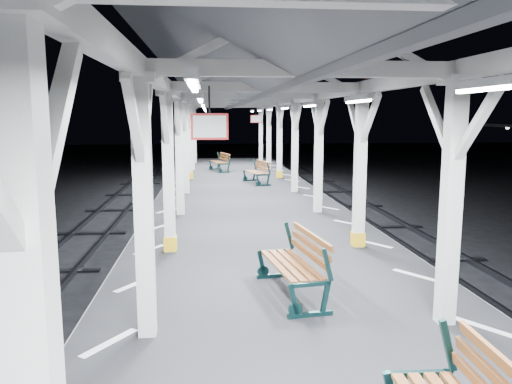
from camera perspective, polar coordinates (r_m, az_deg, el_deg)
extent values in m
plane|color=black|center=(9.13, 2.60, -15.95)|extent=(120.00, 120.00, 0.00)
cube|color=black|center=(8.93, 2.63, -13.03)|extent=(6.00, 50.00, 1.00)
cube|color=silver|center=(8.77, -13.67, -10.19)|extent=(1.00, 48.00, 0.01)
cube|color=silver|center=(9.41, 17.78, -9.05)|extent=(1.00, 48.00, 0.01)
cube|color=#2D2D33|center=(9.59, -25.80, -15.07)|extent=(0.08, 60.00, 0.16)
cube|color=silver|center=(2.65, -24.07, -19.23)|extent=(0.22, 0.22, 3.20)
cube|color=silver|center=(2.40, -26.66, 18.67)|extent=(0.40, 0.40, 0.12)
cube|color=silver|center=(2.88, -22.03, 6.92)|extent=(0.10, 0.99, 0.99)
cube|color=silver|center=(6.38, -12.70, -2.42)|extent=(0.22, 0.22, 3.20)
cube|color=silver|center=(6.28, -13.22, 12.61)|extent=(0.40, 0.40, 0.12)
cube|color=silver|center=(6.81, -12.45, 8.02)|extent=(0.10, 0.99, 0.99)
cube|color=silver|center=(5.72, -13.77, 7.88)|extent=(0.10, 0.99, 0.99)
cube|color=silver|center=(10.32, -9.96, 1.86)|extent=(0.22, 0.22, 3.20)
cube|color=silver|center=(10.25, -10.21, 11.10)|extent=(0.40, 0.40, 0.12)
cube|color=gold|center=(10.58, -9.76, -5.80)|extent=(0.26, 0.26, 0.30)
cube|color=silver|center=(10.79, -9.90, 8.28)|extent=(0.10, 0.99, 0.99)
cube|color=silver|center=(9.70, -10.39, 8.23)|extent=(0.10, 0.99, 0.99)
cube|color=silver|center=(14.29, -8.73, 3.76)|extent=(0.22, 0.22, 3.20)
cube|color=silver|center=(14.24, -8.89, 10.43)|extent=(0.40, 0.40, 0.12)
cube|color=silver|center=(14.78, -8.72, 8.39)|extent=(0.10, 0.99, 0.99)
cube|color=silver|center=(13.69, -8.97, 8.37)|extent=(0.10, 0.99, 0.99)
cube|color=silver|center=(18.27, -8.04, 4.84)|extent=(0.22, 0.22, 3.20)
cube|color=silver|center=(18.24, -8.15, 10.05)|extent=(0.40, 0.40, 0.12)
cube|color=silver|center=(18.78, -8.04, 8.45)|extent=(0.10, 0.99, 0.99)
cube|color=silver|center=(17.68, -8.20, 8.44)|extent=(0.10, 0.99, 0.99)
cube|color=silver|center=(22.26, -7.59, 5.53)|extent=(0.22, 0.22, 3.20)
cube|color=silver|center=(22.23, -7.68, 9.80)|extent=(0.40, 0.40, 0.12)
cube|color=gold|center=(22.38, -7.52, 1.90)|extent=(0.26, 0.26, 0.30)
cube|color=silver|center=(22.78, -7.60, 8.49)|extent=(0.10, 0.99, 0.99)
cube|color=silver|center=(21.68, -7.71, 8.48)|extent=(0.10, 0.99, 0.99)
cube|color=silver|center=(26.25, -7.28, 6.01)|extent=(0.22, 0.22, 3.20)
cube|color=silver|center=(26.23, -7.35, 9.63)|extent=(0.40, 0.40, 0.12)
cube|color=silver|center=(26.77, -7.29, 8.52)|extent=(0.10, 0.99, 0.99)
cube|color=silver|center=(25.68, -7.37, 8.51)|extent=(0.10, 0.99, 0.99)
cube|color=silver|center=(30.25, -7.05, 6.36)|extent=(0.22, 0.22, 3.20)
cube|color=silver|center=(30.23, -7.11, 9.51)|extent=(0.40, 0.40, 0.12)
cube|color=silver|center=(30.77, -7.06, 8.54)|extent=(0.10, 0.99, 0.99)
cube|color=silver|center=(29.67, -7.12, 8.54)|extent=(0.10, 0.99, 0.99)
cube|color=silver|center=(7.09, 21.36, -1.71)|extent=(0.22, 0.22, 3.20)
cube|color=silver|center=(7.00, 22.13, 11.79)|extent=(0.40, 0.40, 0.12)
cube|color=silver|center=(7.48, 19.95, 7.75)|extent=(0.10, 0.99, 0.99)
cube|color=silver|center=(6.50, 24.12, 7.45)|extent=(0.10, 0.99, 0.99)
cube|color=silver|center=(10.77, 11.79, 2.09)|extent=(0.22, 0.22, 3.20)
cube|color=silver|center=(10.71, 12.07, 10.94)|extent=(0.40, 0.40, 0.12)
cube|color=gold|center=(11.02, 11.56, -5.27)|extent=(0.26, 0.26, 0.30)
cube|color=silver|center=(11.22, 11.14, 8.26)|extent=(0.10, 0.99, 0.99)
cube|color=silver|center=(10.17, 12.92, 8.17)|extent=(0.10, 0.99, 0.99)
cube|color=silver|center=(14.62, 7.16, 3.91)|extent=(0.22, 0.22, 3.20)
cube|color=silver|center=(14.57, 7.28, 10.42)|extent=(0.40, 0.40, 0.12)
cube|color=silver|center=(15.10, 6.78, 8.43)|extent=(0.10, 0.99, 0.99)
cube|color=silver|center=(14.03, 7.74, 8.40)|extent=(0.10, 0.99, 0.99)
cube|color=silver|center=(18.53, 4.46, 4.95)|extent=(0.22, 0.22, 3.20)
cube|color=silver|center=(18.49, 4.52, 10.09)|extent=(0.40, 0.40, 0.12)
cube|color=silver|center=(19.03, 4.21, 8.52)|extent=(0.10, 0.99, 0.99)
cube|color=silver|center=(17.95, 4.81, 8.50)|extent=(0.10, 0.99, 0.99)
cube|color=silver|center=(22.47, 2.70, 5.62)|extent=(0.22, 0.22, 3.20)
cube|color=silver|center=(22.44, 2.73, 9.86)|extent=(0.40, 0.40, 0.12)
cube|color=gold|center=(22.59, 2.68, 2.03)|extent=(0.26, 0.26, 0.30)
cube|color=silver|center=(22.98, 2.53, 8.56)|extent=(0.10, 0.99, 0.99)
cube|color=silver|center=(21.90, 2.93, 8.55)|extent=(0.10, 0.99, 0.99)
cube|color=silver|center=(26.43, 1.47, 6.09)|extent=(0.22, 0.22, 3.20)
cube|color=silver|center=(26.41, 1.48, 9.69)|extent=(0.40, 0.40, 0.12)
cube|color=silver|center=(26.95, 1.33, 8.59)|extent=(0.10, 0.99, 0.99)
cube|color=silver|center=(25.86, 1.63, 8.58)|extent=(0.10, 0.99, 0.99)
cube|color=silver|center=(30.40, 0.55, 6.44)|extent=(0.22, 0.22, 3.20)
cube|color=silver|center=(30.38, 0.56, 9.57)|extent=(0.40, 0.40, 0.12)
cube|color=silver|center=(30.93, 0.45, 8.61)|extent=(0.10, 0.99, 0.99)
cube|color=silver|center=(29.83, 0.67, 8.60)|extent=(0.10, 0.99, 0.99)
cube|color=silver|center=(8.27, -11.37, 12.51)|extent=(0.18, 48.00, 0.24)
cube|color=silver|center=(8.83, 16.07, 12.10)|extent=(0.18, 48.00, 0.24)
cube|color=silver|center=(6.35, 5.48, 13.84)|extent=(4.20, 0.14, 0.20)
cube|color=silver|center=(10.30, 1.18, 11.90)|extent=(4.20, 0.14, 0.20)
cube|color=silver|center=(14.27, -0.71, 11.01)|extent=(4.20, 0.14, 0.20)
cube|color=silver|center=(18.26, -1.77, 10.51)|extent=(4.20, 0.14, 0.20)
cube|color=silver|center=(22.25, -2.45, 10.18)|extent=(4.20, 0.14, 0.20)
cube|color=silver|center=(26.25, -2.92, 9.95)|extent=(4.20, 0.14, 0.20)
cube|color=silver|center=(30.24, -3.27, 9.78)|extent=(4.20, 0.14, 0.20)
cube|color=silver|center=(8.43, 2.86, 18.90)|extent=(0.16, 48.00, 0.20)
cube|color=#505358|center=(8.29, -6.47, 16.37)|extent=(2.80, 49.00, 1.45)
cube|color=#505358|center=(8.65, 11.74, 15.92)|extent=(2.80, 49.00, 1.45)
cube|color=silver|center=(4.22, -7.16, 12.61)|extent=(0.10, 1.35, 0.08)
cube|color=white|center=(4.22, -7.15, 11.93)|extent=(0.05, 1.25, 0.05)
cube|color=silver|center=(8.22, -6.37, 10.70)|extent=(0.10, 1.35, 0.08)
cube|color=white|center=(8.22, -6.36, 10.35)|extent=(0.05, 1.25, 0.05)
cube|color=silver|center=(12.22, -6.09, 10.03)|extent=(0.10, 1.35, 0.08)
cube|color=white|center=(12.22, -6.09, 9.80)|extent=(0.05, 1.25, 0.05)
cube|color=silver|center=(16.22, -5.96, 9.70)|extent=(0.10, 1.35, 0.08)
cube|color=white|center=(16.21, -5.95, 9.52)|extent=(0.05, 1.25, 0.05)
cube|color=silver|center=(20.21, -5.87, 9.50)|extent=(0.10, 1.35, 0.08)
cube|color=white|center=(20.21, -5.87, 9.36)|extent=(0.05, 1.25, 0.05)
cube|color=silver|center=(24.21, -5.82, 9.36)|extent=(0.10, 1.35, 0.08)
cube|color=white|center=(24.21, -5.82, 9.24)|extent=(0.05, 1.25, 0.05)
cube|color=silver|center=(28.21, -5.78, 9.26)|extent=(0.10, 1.35, 0.08)
cube|color=white|center=(28.21, -5.78, 9.16)|extent=(0.05, 1.25, 0.05)
cube|color=silver|center=(4.90, 25.57, 11.29)|extent=(0.10, 1.35, 0.08)
cube|color=white|center=(4.90, 25.53, 10.71)|extent=(0.05, 1.25, 0.05)
cube|color=silver|center=(8.59, 11.57, 10.49)|extent=(0.10, 1.35, 0.08)
cube|color=white|center=(8.58, 11.56, 10.15)|extent=(0.05, 1.25, 0.05)
cube|color=silver|center=(12.47, 6.13, 10.01)|extent=(0.10, 1.35, 0.08)
cube|color=white|center=(12.47, 6.13, 9.78)|extent=(0.05, 1.25, 0.05)
cube|color=silver|center=(16.40, 3.30, 9.72)|extent=(0.10, 1.35, 0.08)
cube|color=white|center=(16.40, 3.29, 9.55)|extent=(0.05, 1.25, 0.05)
cube|color=silver|center=(20.37, 1.56, 9.53)|extent=(0.10, 1.35, 0.08)
cube|color=white|center=(20.37, 1.56, 9.39)|extent=(0.05, 1.25, 0.05)
cube|color=silver|center=(24.34, 0.40, 9.40)|extent=(0.10, 1.35, 0.08)
cube|color=white|center=(24.34, 0.40, 9.28)|extent=(0.05, 1.25, 0.05)
cube|color=silver|center=(28.32, -0.44, 9.31)|extent=(0.10, 1.35, 0.08)
cube|color=white|center=(28.32, -0.44, 9.20)|extent=(0.05, 1.25, 0.05)
cylinder|color=black|center=(6.73, -5.37, 10.48)|extent=(0.02, 0.02, 0.36)
cube|color=red|center=(6.73, -5.32, 7.46)|extent=(0.50, 0.03, 0.35)
cube|color=white|center=(6.73, -5.32, 7.46)|extent=(0.44, 0.04, 0.29)
cylinder|color=black|center=(22.98, -0.01, 9.24)|extent=(0.02, 0.02, 0.36)
cube|color=red|center=(22.98, -0.01, 8.36)|extent=(0.50, 0.03, 0.35)
cube|color=white|center=(22.98, -0.01, 8.36)|extent=(0.44, 0.05, 0.29)
cube|color=black|center=(33.88, 21.24, 4.47)|extent=(0.20, 0.20, 3.30)
sphere|color=silver|center=(28.59, 26.81, 6.61)|extent=(0.20, 0.20, 0.20)
sphere|color=silver|center=(33.82, 21.38, 7.13)|extent=(0.20, 0.20, 0.20)
cube|color=black|center=(5.01, 21.07, -16.02)|extent=(0.19, 0.06, 0.50)
cube|color=black|center=(7.28, 6.20, -13.75)|extent=(0.67, 0.16, 0.07)
cube|color=black|center=(7.12, 4.34, -12.32)|extent=(0.18, 0.08, 0.51)
cube|color=black|center=(7.27, 7.91, -11.92)|extent=(0.16, 0.08, 0.51)
cube|color=black|center=(7.12, 8.16, -8.22)|extent=(0.19, 0.08, 0.49)
cube|color=black|center=(8.86, 2.22, -9.54)|extent=(0.67, 0.16, 0.07)
cube|color=black|center=(8.73, 0.68, -8.28)|extent=(0.18, 0.08, 0.51)
cube|color=black|center=(8.86, 3.63, -8.06)|extent=(0.16, 0.08, 0.51)
cube|color=black|center=(8.74, 3.80, -4.98)|extent=(0.19, 0.08, 0.49)
cube|color=brown|center=(7.85, 2.48, -8.40)|extent=(0.34, 1.68, 0.04)
cube|color=brown|center=(7.89, 3.50, -8.32)|extent=(0.34, 1.68, 0.04)
cube|color=brown|center=(7.93, 4.50, -8.23)|extent=(0.34, 1.68, 0.04)
cube|color=brown|center=(7.98, 5.50, -8.15)|extent=(0.34, 1.68, 0.04)
cube|color=brown|center=(7.96, 6.04, -7.03)|extent=(0.30, 1.68, 0.11)
cube|color=brown|center=(7.93, 6.21, -6.02)|extent=(0.30, 1.68, 0.11)
cube|color=brown|center=(7.90, 6.38, -4.99)|extent=(0.30, 1.68, 0.11)
cube|color=black|center=(20.13, 0.83, 0.78)|extent=(0.63, 0.22, 0.06)
cube|color=black|center=(20.02, 0.22, 1.35)|extent=(0.17, 0.09, 0.48)
cube|color=black|center=(20.17, 1.39, 1.40)|extent=(0.15, 0.09, 0.49)
cube|color=black|center=(20.13, 1.45, 2.71)|extent=(0.18, 0.09, 0.46)
cube|color=black|center=(21.69, -0.72, 1.36)|extent=(0.63, 0.22, 0.06)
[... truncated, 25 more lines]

